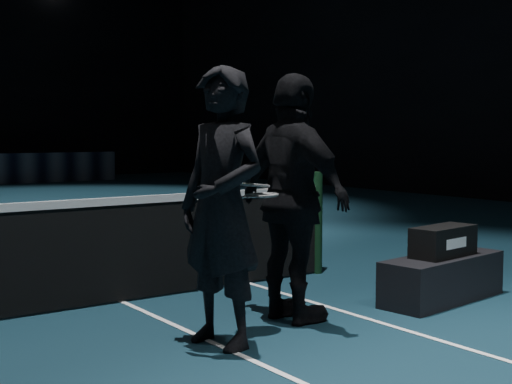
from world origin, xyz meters
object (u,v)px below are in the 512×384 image
(player_b, at_px, (294,198))
(tennis_balls, at_px, (245,170))
(racket_bag, at_px, (443,241))
(player_bench, at_px, (442,278))
(racket_upper, at_px, (254,185))
(racket_lower, at_px, (262,195))
(player_a, at_px, (222,207))

(player_b, bearing_deg, tennis_balls, 100.62)
(racket_bag, bearing_deg, player_b, 163.72)
(player_bench, height_order, racket_upper, racket_upper)
(player_bench, bearing_deg, tennis_balls, 170.07)
(player_b, height_order, tennis_balls, player_b)
(player_b, distance_m, racket_upper, 0.47)
(racket_bag, distance_m, racket_lower, 1.99)
(racket_lower, bearing_deg, player_bench, -18.78)
(player_bench, height_order, tennis_balls, tennis_balls)
(racket_lower, relative_size, tennis_balls, 5.67)
(racket_bag, xyz_separation_m, player_b, (-1.53, 0.24, 0.45))
(racket_lower, bearing_deg, player_b, 0.00)
(player_bench, xyz_separation_m, tennis_balls, (-2.11, 0.09, 1.04))
(player_bench, distance_m, tennis_balls, 2.35)
(player_bench, xyz_separation_m, player_b, (-1.53, 0.24, 0.79))
(racket_lower, bearing_deg, tennis_balls, 178.53)
(player_bench, relative_size, racket_upper, 2.00)
(racket_upper, bearing_deg, racket_lower, -42.66)
(player_a, distance_m, player_b, 0.85)
(player_b, distance_m, tennis_balls, 0.65)
(player_b, relative_size, tennis_balls, 16.59)
(player_bench, xyz_separation_m, player_a, (-2.35, 0.03, 0.79))
(player_a, relative_size, racket_upper, 2.93)
(player_a, distance_m, tennis_balls, 0.36)
(player_b, bearing_deg, racket_bag, -102.45)
(racket_bag, distance_m, player_a, 2.39)
(racket_lower, xyz_separation_m, tennis_balls, (-0.19, -0.04, 0.20))
(player_bench, relative_size, racket_bag, 2.00)
(player_bench, relative_size, player_a, 0.68)
(player_b, height_order, racket_lower, player_b)
(player_bench, relative_size, player_b, 0.68)
(player_bench, distance_m, player_a, 2.48)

